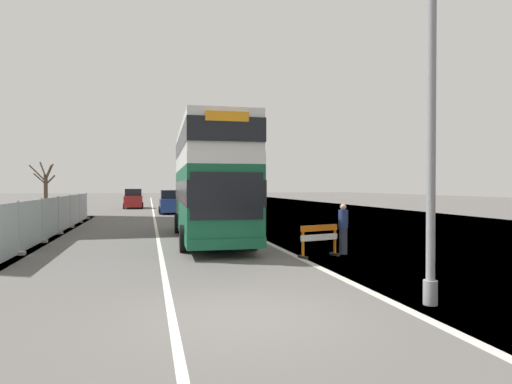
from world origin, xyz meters
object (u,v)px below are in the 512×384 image
car_oncoming_near (171,203)px  pedestrian_at_kerb (343,229)px  lamppost_foreground (431,106)px  car_receding_mid (133,199)px  roadworks_barrier (319,237)px  double_decker_bus (209,181)px

car_oncoming_near → pedestrian_at_kerb: 24.81m
lamppost_foreground → car_oncoming_near: size_ratio=2.05×
lamppost_foreground → car_receding_mid: lamppost_foreground is taller
roadworks_barrier → car_oncoming_near: size_ratio=0.37×
car_receding_mid → car_oncoming_near: bearing=-70.7°
car_oncoming_near → car_receding_mid: size_ratio=0.96×
double_decker_bus → roadworks_barrier: bearing=-61.5°
roadworks_barrier → lamppost_foreground: bearing=-90.8°
car_oncoming_near → double_decker_bus: bearing=-87.8°
double_decker_bus → car_oncoming_near: (-0.73, 19.09, -1.71)m
double_decker_bus → pedestrian_at_kerb: (4.04, -5.25, -1.76)m
car_oncoming_near → pedestrian_at_kerb: car_oncoming_near is taller
car_oncoming_near → pedestrian_at_kerb: bearing=-78.9°
roadworks_barrier → car_receding_mid: car_receding_mid is taller
roadworks_barrier → car_receding_mid: 35.34m
car_receding_mid → double_decker_bus: bearing=-81.7°
roadworks_barrier → car_receding_mid: (-7.24, 34.59, 0.32)m
lamppost_foreground → car_oncoming_near: lamppost_foreground is taller
double_decker_bus → car_oncoming_near: bearing=92.2°
roadworks_barrier → car_oncoming_near: 24.93m
double_decker_bus → roadworks_barrier: size_ratio=7.35×
lamppost_foreground → roadworks_barrier: 6.98m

